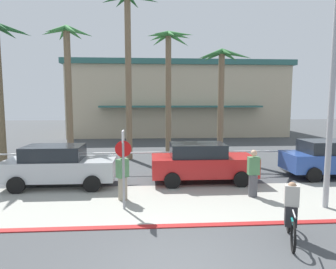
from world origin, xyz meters
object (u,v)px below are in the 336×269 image
object	(u,v)px
cyclist_teal_0	(291,213)
pedestrian_1	(253,175)
stop_sign_bike_lane	(123,158)
palm_tree_2	(68,65)
car_blue_3	(332,158)
palm_tree_5	(222,73)
palm_tree_4	(169,61)
car_silver_1	(59,165)
palm_tree_3	(128,45)
car_red_2	(202,162)
pedestrian_0	(123,178)

from	to	relation	value
cyclist_teal_0	pedestrian_1	world-z (taller)	pedestrian_1
stop_sign_bike_lane	palm_tree_2	size ratio (longest dim) A/B	0.34
stop_sign_bike_lane	car_blue_3	xyz separation A→B (m)	(9.24, 3.57, -0.81)
palm_tree_5	cyclist_teal_0	world-z (taller)	palm_tree_5
palm_tree_4	car_silver_1	bearing A→B (deg)	-126.38
palm_tree_2	cyclist_teal_0	world-z (taller)	palm_tree_2
palm_tree_3	car_silver_1	size ratio (longest dim) A/B	2.19
palm_tree_5	car_red_2	distance (m)	6.97
car_red_2	cyclist_teal_0	xyz separation A→B (m)	(1.27, -5.46, -0.18)
palm_tree_3	cyclist_teal_0	bearing A→B (deg)	-66.60
car_red_2	cyclist_teal_0	distance (m)	5.61
palm_tree_4	cyclist_teal_0	size ratio (longest dim) A/B	4.53
palm_tree_4	car_red_2	size ratio (longest dim) A/B	1.78
palm_tree_5	cyclist_teal_0	xyz separation A→B (m)	(-0.80, -10.58, -4.44)
pedestrian_0	pedestrian_1	size ratio (longest dim) A/B	1.00
palm_tree_5	palm_tree_3	bearing A→B (deg)	177.64
palm_tree_2	palm_tree_4	world-z (taller)	palm_tree_4
palm_tree_4	car_red_2	distance (m)	8.31
stop_sign_bike_lane	car_red_2	xyz separation A→B (m)	(3.09, 3.07, -0.81)
palm_tree_4	car_silver_1	xyz separation A→B (m)	(-4.95, -6.72, -5.13)
car_red_2	pedestrian_0	xyz separation A→B (m)	(-3.20, -2.17, -0.07)
car_blue_3	pedestrian_1	world-z (taller)	pedestrian_1
car_silver_1	car_blue_3	bearing A→B (deg)	3.57
stop_sign_bike_lane	palm_tree_2	world-z (taller)	palm_tree_2
car_red_2	pedestrian_1	size ratio (longest dim) A/B	2.54
stop_sign_bike_lane	car_blue_3	size ratio (longest dim) A/B	0.58
stop_sign_bike_lane	pedestrian_0	distance (m)	1.26
stop_sign_bike_lane	palm_tree_5	distance (m)	10.28
palm_tree_2	palm_tree_4	size ratio (longest dim) A/B	0.98
stop_sign_bike_lane	palm_tree_5	xyz separation A→B (m)	(5.16, 8.19, 3.45)
car_red_2	pedestrian_0	world-z (taller)	pedestrian_0
palm_tree_3	palm_tree_2	bearing A→B (deg)	-167.77
palm_tree_3	cyclist_teal_0	size ratio (longest dim) A/B	5.60
cyclist_teal_0	pedestrian_1	distance (m)	3.36
car_silver_1	cyclist_teal_0	bearing A→B (deg)	-35.89
palm_tree_4	palm_tree_5	xyz separation A→B (m)	(3.05, -1.34, -0.87)
palm_tree_4	pedestrian_1	xyz separation A→B (m)	(2.48, -8.57, -5.20)
palm_tree_4	car_silver_1	size ratio (longest dim) A/B	1.78
car_red_2	cyclist_teal_0	bearing A→B (deg)	-76.90
palm_tree_5	stop_sign_bike_lane	bearing A→B (deg)	-122.22
stop_sign_bike_lane	pedestrian_1	world-z (taller)	stop_sign_bike_lane
stop_sign_bike_lane	pedestrian_1	bearing A→B (deg)	11.83
car_red_2	cyclist_teal_0	world-z (taller)	car_red_2
car_silver_1	pedestrian_1	distance (m)	7.66
car_blue_3	cyclist_teal_0	bearing A→B (deg)	-129.31
palm_tree_5	car_silver_1	world-z (taller)	palm_tree_5
car_blue_3	palm_tree_5	bearing A→B (deg)	131.41
car_blue_3	pedestrian_0	xyz separation A→B (m)	(-9.35, -2.67, -0.07)
cyclist_teal_0	pedestrian_0	distance (m)	5.56
car_red_2	palm_tree_4	bearing A→B (deg)	98.58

